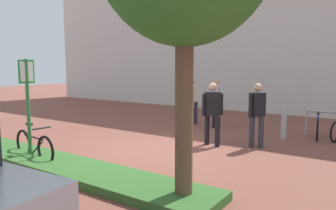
{
  "coord_description": "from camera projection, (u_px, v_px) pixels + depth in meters",
  "views": [
    {
      "loc": [
        4.86,
        -6.38,
        2.15
      ],
      "look_at": [
        -0.33,
        1.19,
        1.05
      ],
      "focal_mm": 34.28,
      "sensor_mm": 36.0,
      "label": 1
    }
  ],
  "objects": [
    {
      "name": "person_shirt_blue",
      "position": [
        216.0,
        100.0,
        11.37
      ],
      "size": [
        0.56,
        0.49,
        1.72
      ],
      "color": "black",
      "rests_on": "ground"
    },
    {
      "name": "bollard_steel",
      "position": [
        284.0,
        124.0,
        9.6
      ],
      "size": [
        0.16,
        0.16,
        0.9
      ],
      "primitive_type": "cylinder",
      "color": "#ADADB2",
      "rests_on": "ground"
    },
    {
      "name": "person_casual_tan",
      "position": [
        193.0,
        98.0,
        11.98
      ],
      "size": [
        0.42,
        0.53,
        1.72
      ],
      "color": "#2D2D38",
      "rests_on": "ground"
    },
    {
      "name": "planter_strip",
      "position": [
        65.0,
        167.0,
        6.67
      ],
      "size": [
        7.0,
        1.1,
        0.16
      ],
      "primitive_type": "cube",
      "color": "#336028",
      "rests_on": "ground"
    },
    {
      "name": "person_suited_dark",
      "position": [
        257.0,
        111.0,
        8.47
      ],
      "size": [
        0.38,
        0.57,
        1.72
      ],
      "color": "#2D2D38",
      "rests_on": "ground"
    },
    {
      "name": "bike_at_sign",
      "position": [
        34.0,
        146.0,
        7.33
      ],
      "size": [
        1.68,
        0.42,
        0.86
      ],
      "color": "black",
      "rests_on": "ground"
    },
    {
      "name": "parking_sign_post",
      "position": [
        28.0,
        95.0,
        7.18
      ],
      "size": [
        0.08,
        0.36,
        2.32
      ],
      "color": "#2D7238",
      "rests_on": "ground"
    },
    {
      "name": "ground_plane",
      "position": [
        152.0,
        151.0,
        8.21
      ],
      "size": [
        60.0,
        60.0,
        0.0
      ],
      "primitive_type": "plane",
      "color": "brown"
    },
    {
      "name": "person_suited_navy",
      "position": [
        212.0,
        110.0,
        8.68
      ],
      "size": [
        0.49,
        0.48,
        1.72
      ],
      "color": "black",
      "rests_on": "ground"
    },
    {
      "name": "building_facade",
      "position": [
        268.0,
        5.0,
        14.94
      ],
      "size": [
        28.0,
        1.2,
        10.0
      ],
      "primitive_type": "cube",
      "color": "silver",
      "rests_on": "ground"
    }
  ]
}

